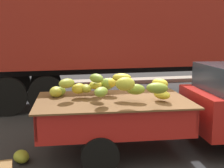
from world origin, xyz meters
The scene contains 5 objects.
ground centered at (0.00, 0.00, 0.00)m, with size 220.00×220.00×0.00m, color #28282B.
curb_strip centered at (0.00, 8.01, 0.08)m, with size 80.00×0.80×0.16m, color gray.
pickup_truck centered at (0.96, 0.11, 0.89)m, with size 5.18×2.13×1.70m.
semi_trailer centered at (1.32, 4.76, 2.54)m, with size 12.02×2.72×3.95m.
fallen_banana_bunch_near_tailgate centered at (-2.70, 0.24, 0.11)m, with size 0.39×0.27×0.21m, color #99A52D.
Camera 1 is at (-2.20, -5.08, 2.36)m, focal length 47.61 mm.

